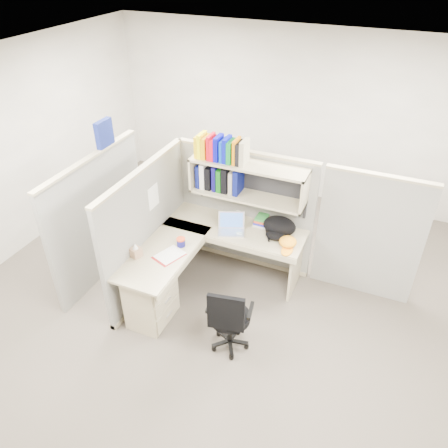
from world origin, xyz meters
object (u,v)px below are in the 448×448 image
at_px(snack_canister, 181,242).
at_px(task_chair, 229,328).
at_px(desk, 174,279).
at_px(laptop, 231,225).
at_px(backpack, 278,228).

relative_size(snack_canister, task_chair, 0.12).
height_order(desk, laptop, laptop).
relative_size(laptop, snack_canister, 3.07).
distance_m(snack_canister, task_chair, 1.15).
distance_m(backpack, snack_canister, 1.16).
bearing_deg(task_chair, laptop, 111.58).
xyz_separation_m(laptop, snack_canister, (-0.43, -0.48, -0.06)).
bearing_deg(laptop, backpack, -6.42).
bearing_deg(desk, backpack, 43.19).
bearing_deg(backpack, desk, -146.32).
xyz_separation_m(desk, snack_canister, (-0.03, 0.26, 0.34)).
bearing_deg(backpack, snack_canister, -156.97).
bearing_deg(snack_canister, task_chair, -34.84).
height_order(backpack, task_chair, backpack).
bearing_deg(desk, snack_canister, 96.74).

